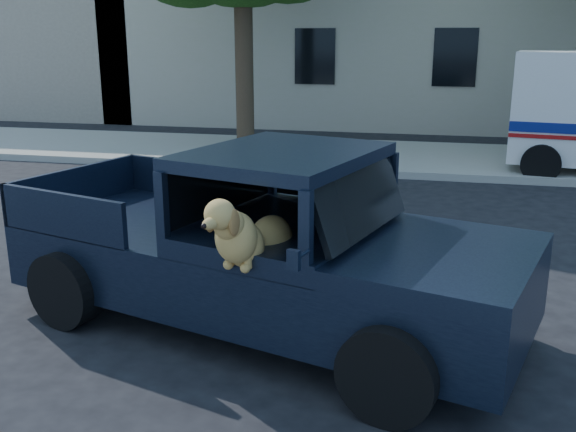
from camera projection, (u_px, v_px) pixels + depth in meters
name	position (u px, v px, depth m)	size (l,w,h in m)	color
ground	(360.00, 336.00, 6.13)	(120.00, 120.00, 0.00)	black
far_sidewalk	(408.00, 158.00, 14.74)	(60.00, 4.00, 0.15)	gray
lane_stripes	(533.00, 243.00, 8.88)	(21.60, 0.14, 0.01)	silver
building_left	(13.00, 2.00, 23.77)	(12.00, 6.00, 8.00)	tan
pickup_truck	(254.00, 267.00, 6.24)	(5.30, 3.26, 1.78)	black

